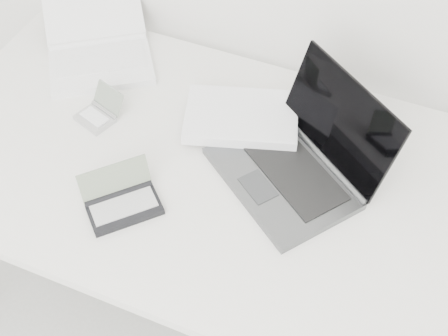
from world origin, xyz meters
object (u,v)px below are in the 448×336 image
at_px(laptop_large, 274,142).
at_px(netbook_open_white, 99,51).
at_px(palmtop_charcoal, 122,201).
at_px(desk, 242,188).

height_order(laptop_large, netbook_open_white, laptop_large).
relative_size(laptop_large, palmtop_charcoal, 2.85).
xyz_separation_m(desk, palmtop_charcoal, (-0.22, -0.19, 0.06)).
bearing_deg(laptop_large, netbook_open_white, -158.32).
relative_size(desk, palmtop_charcoal, 8.15).
bearing_deg(netbook_open_white, palmtop_charcoal, -89.31).
xyz_separation_m(laptop_large, palmtop_charcoal, (-0.26, -0.29, -0.02)).
bearing_deg(laptop_large, palmtop_charcoal, -96.29).
bearing_deg(palmtop_charcoal, netbook_open_white, 79.02).
distance_m(desk, netbook_open_white, 0.58).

